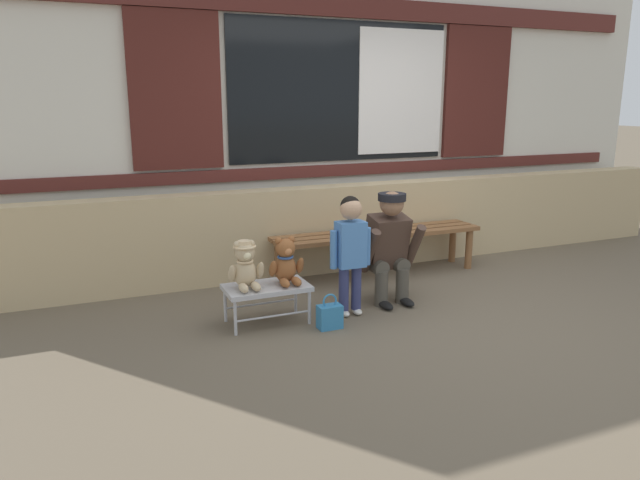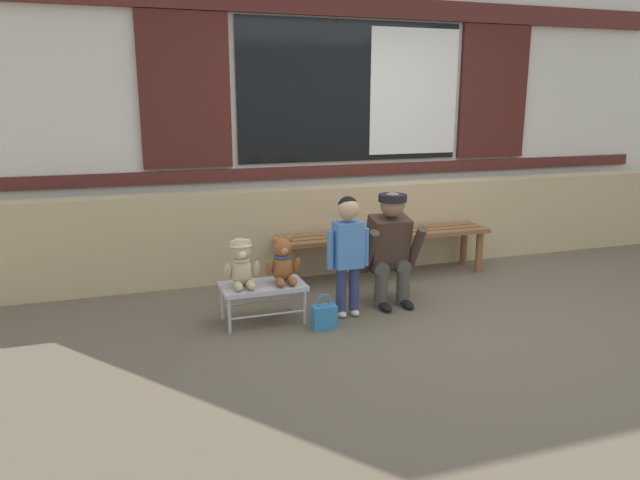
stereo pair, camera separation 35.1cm
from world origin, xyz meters
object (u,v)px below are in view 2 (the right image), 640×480
object	(u,v)px
child_standing	(348,243)
adult_crouching	(390,248)
small_display_bench	(263,288)
teddy_bear_with_hat	(241,264)
teddy_bear_plain	(283,262)
wooden_bench_long	(385,239)
handbag_on_ground	(324,316)

from	to	relation	value
child_standing	adult_crouching	distance (m)	0.49
small_display_bench	teddy_bear_with_hat	size ratio (longest dim) A/B	1.76
teddy_bear_plain	child_standing	distance (m)	0.53
wooden_bench_long	child_standing	size ratio (longest dim) A/B	2.19
teddy_bear_with_hat	adult_crouching	distance (m)	1.27
teddy_bear_with_hat	handbag_on_ground	world-z (taller)	teddy_bear_with_hat
teddy_bear_with_hat	child_standing	world-z (taller)	child_standing
wooden_bench_long	adult_crouching	bearing A→B (deg)	-111.53
teddy_bear_with_hat	adult_crouching	world-z (taller)	adult_crouching
child_standing	teddy_bear_with_hat	bearing A→B (deg)	173.80
teddy_bear_plain	handbag_on_ground	size ratio (longest dim) A/B	1.34
wooden_bench_long	teddy_bear_plain	size ratio (longest dim) A/B	5.78
wooden_bench_long	teddy_bear_plain	xyz separation A→B (m)	(-1.22, -0.78, 0.09)
small_display_bench	child_standing	bearing A→B (deg)	-7.50
small_display_bench	teddy_bear_with_hat	xyz separation A→B (m)	(-0.16, 0.00, 0.21)
small_display_bench	adult_crouching	xyz separation A→B (m)	(1.10, 0.08, 0.21)
adult_crouching	teddy_bear_with_hat	bearing A→B (deg)	-176.35
small_display_bench	teddy_bear_with_hat	distance (m)	0.26
teddy_bear_plain	adult_crouching	distance (m)	0.95
teddy_bear_with_hat	child_standing	size ratio (longest dim) A/B	0.38
teddy_bear_with_hat	handbag_on_ground	distance (m)	0.73
child_standing	handbag_on_ground	xyz separation A→B (m)	(-0.27, -0.20, -0.50)
teddy_bear_plain	handbag_on_ground	bearing A→B (deg)	-50.94
child_standing	adult_crouching	xyz separation A→B (m)	(0.44, 0.17, -0.11)
handbag_on_ground	wooden_bench_long	bearing A→B (deg)	47.59
teddy_bear_with_hat	wooden_bench_long	bearing A→B (deg)	26.95
teddy_bear_with_hat	teddy_bear_plain	bearing A→B (deg)	-0.13
wooden_bench_long	handbag_on_ground	world-z (taller)	wooden_bench_long
small_display_bench	teddy_bear_plain	xyz separation A→B (m)	(0.16, 0.00, 0.20)
child_standing	handbag_on_ground	world-z (taller)	child_standing
wooden_bench_long	teddy_bear_plain	distance (m)	1.45
teddy_bear_plain	small_display_bench	bearing A→B (deg)	-179.49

